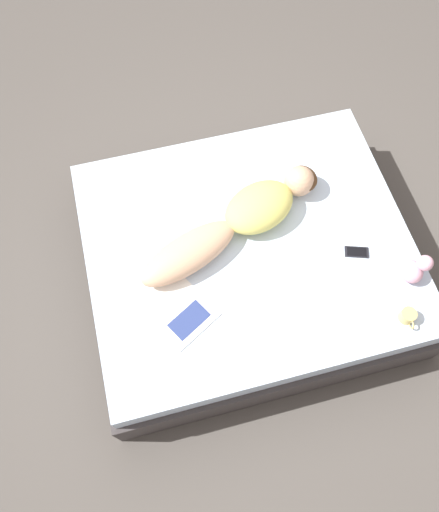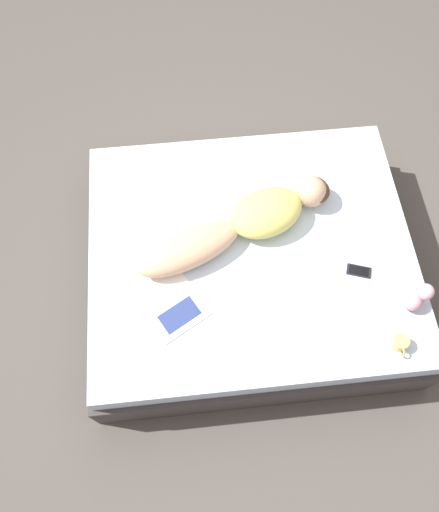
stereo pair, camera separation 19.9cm
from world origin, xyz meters
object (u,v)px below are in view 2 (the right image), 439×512
at_px(person, 245,223).
at_px(coffee_mug, 400,343).
at_px(open_magazine, 170,302).
at_px(cell_phone, 359,271).

xyz_separation_m(person, coffee_mug, (0.84, 0.78, -0.05)).
bearing_deg(coffee_mug, person, -136.81).
relative_size(person, open_magazine, 2.52).
distance_m(open_magazine, cell_phone, 1.17).
bearing_deg(cell_phone, person, -99.81).
bearing_deg(cell_phone, coffee_mug, 32.76).
distance_m(open_magazine, coffee_mug, 1.34).
xyz_separation_m(person, cell_phone, (0.36, 0.66, -0.09)).
distance_m(person, coffee_mug, 1.15).
height_order(person, open_magazine, person).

